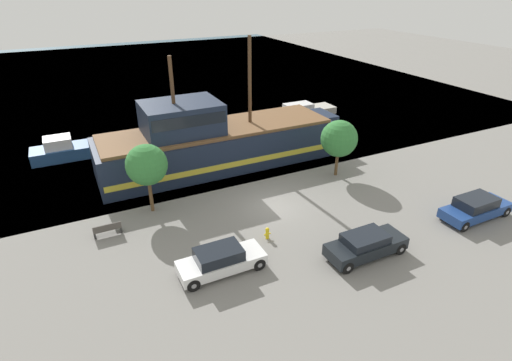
% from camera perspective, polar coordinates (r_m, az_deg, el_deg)
% --- Properties ---
extents(ground_plane, '(160.00, 160.00, 0.00)m').
position_cam_1_polar(ground_plane, '(27.71, 2.59, -3.73)').
color(ground_plane, gray).
extents(water_surface, '(80.00, 80.00, 0.00)m').
position_cam_1_polar(water_surface, '(67.33, -16.10, 13.92)').
color(water_surface, '#33566B').
rests_on(water_surface, ground).
extents(pirate_ship, '(20.81, 5.63, 10.23)m').
position_cam_1_polar(pirate_ship, '(33.16, -5.91, 5.58)').
color(pirate_ship, '#192338').
rests_on(pirate_ship, water_surface).
extents(moored_boat_dockside, '(5.48, 2.41, 1.96)m').
position_cam_1_polar(moored_boat_dockside, '(38.62, -25.76, 3.93)').
color(moored_boat_dockside, navy).
rests_on(moored_boat_dockside, water_surface).
extents(moored_boat_outer, '(7.81, 2.39, 1.43)m').
position_cam_1_polar(moored_boat_outer, '(46.48, 6.53, 9.85)').
color(moored_boat_outer, '#B7B2A8').
rests_on(moored_boat_outer, water_surface).
extents(parked_car_curb_front, '(4.96, 1.88, 1.54)m').
position_cam_1_polar(parked_car_curb_front, '(29.76, 28.88, -3.43)').
color(parked_car_curb_front, navy).
rests_on(parked_car_curb_front, ground_plane).
extents(parked_car_curb_mid, '(4.69, 1.82, 1.46)m').
position_cam_1_polar(parked_car_curb_mid, '(21.75, -5.05, -11.27)').
color(parked_car_curb_mid, white).
rests_on(parked_car_curb_mid, ground_plane).
extents(parked_car_curb_rear, '(4.74, 1.83, 1.45)m').
position_cam_1_polar(parked_car_curb_rear, '(23.58, 15.41, -8.84)').
color(parked_car_curb_rear, black).
rests_on(parked_car_curb_rear, ground_plane).
extents(fire_hydrant, '(0.42, 0.25, 0.76)m').
position_cam_1_polar(fire_hydrant, '(24.30, 1.63, -7.46)').
color(fire_hydrant, yellow).
rests_on(fire_hydrant, ground_plane).
extents(bench_promenade_east, '(1.67, 0.45, 0.85)m').
position_cam_1_polar(bench_promenade_east, '(26.17, -20.46, -6.55)').
color(bench_promenade_east, '#4C4742').
rests_on(bench_promenade_east, ground_plane).
extents(tree_row_east, '(2.70, 2.70, 4.77)m').
position_cam_1_polar(tree_row_east, '(26.61, -15.36, 2.15)').
color(tree_row_east, brown).
rests_on(tree_row_east, ground_plane).
extents(tree_row_mideast, '(2.84, 2.84, 4.52)m').
position_cam_1_polar(tree_row_mideast, '(31.47, 11.78, 5.87)').
color(tree_row_mideast, brown).
rests_on(tree_row_mideast, ground_plane).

